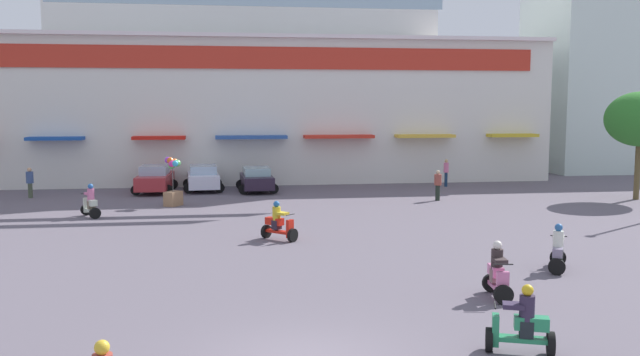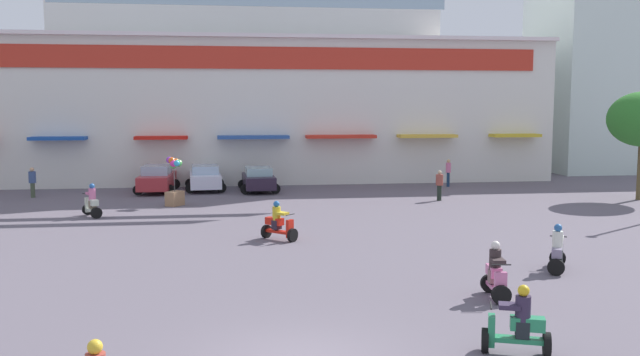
{
  "view_description": "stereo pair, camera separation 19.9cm",
  "coord_description": "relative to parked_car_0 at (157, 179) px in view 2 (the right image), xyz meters",
  "views": [
    {
      "loc": [
        -1.52,
        -13.05,
        5.28
      ],
      "look_at": [
        2.1,
        12.58,
        2.4
      ],
      "focal_mm": 37.66,
      "sensor_mm": 36.0,
      "label": 1
    },
    {
      "loc": [
        -1.32,
        -13.07,
        5.28
      ],
      "look_at": [
        2.1,
        12.58,
        2.4
      ],
      "focal_mm": 37.66,
      "sensor_mm": 36.0,
      "label": 2
    }
  ],
  "objects": [
    {
      "name": "scooter_rider_4",
      "position": [
        10.35,
        -27.84,
        -0.19
      ],
      "size": [
        1.5,
        0.97,
        1.51
      ],
      "color": "black",
      "rests_on": "ground"
    },
    {
      "name": "parked_car_0",
      "position": [
        0.0,
        0.0,
        0.0
      ],
      "size": [
        2.51,
        4.46,
        1.61
      ],
      "color": "#AC2B31",
      "rests_on": "ground"
    },
    {
      "name": "ground_plane",
      "position": [
        5.74,
        -14.78,
        -0.81
      ],
      "size": [
        128.0,
        128.0,
        0.0
      ],
      "primitive_type": "plane",
      "color": "#605863"
    },
    {
      "name": "scooter_rider_0",
      "position": [
        11.5,
        -23.84,
        -0.16
      ],
      "size": [
        0.67,
        1.35,
        1.57
      ],
      "color": "black",
      "rests_on": "ground"
    },
    {
      "name": "balloon_vendor_cart",
      "position": [
        1.49,
        -5.7,
        0.36
      ],
      "size": [
        1.0,
        1.08,
        2.54
      ],
      "color": "#98704E",
      "rests_on": "ground"
    },
    {
      "name": "scooter_rider_6",
      "position": [
        -2.07,
        -8.71,
        -0.16
      ],
      "size": [
        1.14,
        1.51,
        1.59
      ],
      "color": "black",
      "rests_on": "ground"
    },
    {
      "name": "colonial_building",
      "position": [
        5.74,
        7.84,
        7.29
      ],
      "size": [
        40.74,
        15.44,
        18.76
      ],
      "color": "silver",
      "rests_on": "ground"
    },
    {
      "name": "parked_car_1",
      "position": [
        2.83,
        0.34,
        -0.03
      ],
      "size": [
        2.59,
        4.17,
        1.55
      ],
      "color": "silver",
      "rests_on": "ground"
    },
    {
      "name": "scooter_rider_2",
      "position": [
        6.22,
        -15.19,
        -0.18
      ],
      "size": [
        1.42,
        1.4,
        1.52
      ],
      "color": "black",
      "rests_on": "ground"
    },
    {
      "name": "flank_building_right",
      "position": [
        35.39,
        9.15,
        6.15
      ],
      "size": [
        13.35,
        8.5,
        13.92
      ],
      "color": "silver",
      "rests_on": "ground"
    },
    {
      "name": "parked_car_2",
      "position": [
        6.04,
        -0.62,
        -0.06
      ],
      "size": [
        2.47,
        3.91,
        1.47
      ],
      "color": "#261A2C",
      "rests_on": "ground"
    },
    {
      "name": "pedestrian_0",
      "position": [
        18.12,
        0.13,
        0.22
      ],
      "size": [
        0.41,
        0.41,
        1.76
      ],
      "color": "navy",
      "rests_on": "ground"
    },
    {
      "name": "scooter_rider_3",
      "position": [
        14.61,
        -21.22,
        -0.19
      ],
      "size": [
        1.18,
        1.56,
        1.52
      ],
      "color": "black",
      "rests_on": "ground"
    },
    {
      "name": "pedestrian_1",
      "position": [
        -6.69,
        -1.58,
        0.16
      ],
      "size": [
        0.55,
        0.55,
        1.71
      ],
      "color": "#444F3A",
      "rests_on": "ground"
    },
    {
      "name": "pedestrian_3",
      "position": [
        15.67,
        -5.76,
        0.13
      ],
      "size": [
        0.55,
        0.55,
        1.66
      ],
      "color": "black",
      "rests_on": "ground"
    }
  ]
}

